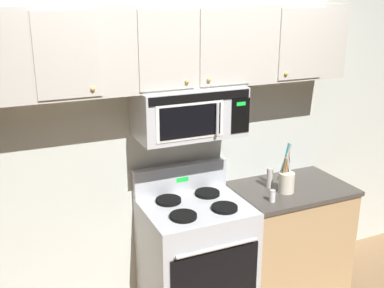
{
  "coord_description": "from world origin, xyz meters",
  "views": [
    {
      "loc": [
        -1.28,
        -2.36,
        2.35
      ],
      "look_at": [
        0.0,
        0.49,
        1.35
      ],
      "focal_mm": 43.23,
      "sensor_mm": 36.0,
      "label": 1
    }
  ],
  "objects_px": {
    "utensil_crock_cream": "(286,180)",
    "salt_shaker": "(272,196)",
    "stove_range": "(196,257)",
    "over_range_microwave": "(189,112)",
    "pepper_mill": "(270,178)"
  },
  "relations": [
    {
      "from": "pepper_mill",
      "to": "stove_range",
      "type": "bearing_deg",
      "value": -174.56
    },
    {
      "from": "stove_range",
      "to": "over_range_microwave",
      "type": "relative_size",
      "value": 1.47
    },
    {
      "from": "over_range_microwave",
      "to": "utensil_crock_cream",
      "type": "xyz_separation_m",
      "value": [
        0.74,
        -0.18,
        -0.57
      ]
    },
    {
      "from": "salt_shaker",
      "to": "pepper_mill",
      "type": "height_order",
      "value": "pepper_mill"
    },
    {
      "from": "over_range_microwave",
      "to": "salt_shaker",
      "type": "relative_size",
      "value": 8.25
    },
    {
      "from": "over_range_microwave",
      "to": "pepper_mill",
      "type": "relative_size",
      "value": 4.69
    },
    {
      "from": "utensil_crock_cream",
      "to": "pepper_mill",
      "type": "xyz_separation_m",
      "value": [
        -0.07,
        0.13,
        -0.02
      ]
    },
    {
      "from": "utensil_crock_cream",
      "to": "pepper_mill",
      "type": "distance_m",
      "value": 0.15
    },
    {
      "from": "stove_range",
      "to": "over_range_microwave",
      "type": "height_order",
      "value": "over_range_microwave"
    },
    {
      "from": "utensil_crock_cream",
      "to": "salt_shaker",
      "type": "bearing_deg",
      "value": -150.72
    },
    {
      "from": "utensil_crock_cream",
      "to": "pepper_mill",
      "type": "height_order",
      "value": "utensil_crock_cream"
    },
    {
      "from": "stove_range",
      "to": "salt_shaker",
      "type": "xyz_separation_m",
      "value": [
        0.54,
        -0.17,
        0.48
      ]
    },
    {
      "from": "stove_range",
      "to": "pepper_mill",
      "type": "distance_m",
      "value": 0.85
    },
    {
      "from": "utensil_crock_cream",
      "to": "salt_shaker",
      "type": "xyz_separation_m",
      "value": [
        -0.2,
        -0.11,
        -0.06
      ]
    },
    {
      "from": "salt_shaker",
      "to": "pepper_mill",
      "type": "bearing_deg",
      "value": 61.56
    }
  ]
}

